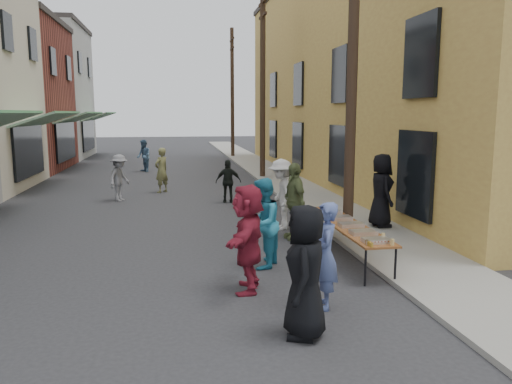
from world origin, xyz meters
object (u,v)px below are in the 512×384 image
object	(u,v)px
utility_pole_near	(353,55)
utility_pole_far	(232,94)
server	(381,190)
catering_tray_sausage	(376,240)
guest_front_a	(305,272)
guest_front_c	(263,223)
utility_pole_mid	(263,84)
serving_table	(346,225)

from	to	relation	value
utility_pole_near	utility_pole_far	world-z (taller)	same
server	catering_tray_sausage	bearing A→B (deg)	157.24
utility_pole_near	guest_front_a	xyz separation A→B (m)	(-2.53, -5.23, -3.55)
utility_pole_near	guest_front_c	xyz separation A→B (m)	(-2.54, -1.98, -3.58)
utility_pole_near	guest_front_a	bearing A→B (deg)	-115.80
utility_pole_mid	guest_front_c	distance (m)	14.65
guest_front_c	server	bearing A→B (deg)	152.62
utility_pole_mid	server	bearing A→B (deg)	-83.93
catering_tray_sausage	guest_front_a	bearing A→B (deg)	-133.22
guest_front_a	serving_table	bearing A→B (deg)	169.00
utility_pole_far	guest_front_c	distance (m)	26.35
utility_pole_far	catering_tray_sausage	distance (m)	27.44
utility_pole_near	utility_pole_mid	size ratio (longest dim) A/B	1.00
serving_table	server	xyz separation A→B (m)	(1.80, 2.30, 0.37)
utility_pole_near	catering_tray_sausage	bearing A→B (deg)	-100.77
utility_pole_near	guest_front_a	world-z (taller)	utility_pole_near
guest_front_a	guest_front_c	size ratio (longest dim) A/B	1.03
utility_pole_far	guest_front_a	world-z (taller)	utility_pole_far
utility_pole_far	serving_table	distance (m)	25.82
utility_pole_mid	utility_pole_far	xyz separation A→B (m)	(0.00, 12.00, 0.00)
utility_pole_mid	guest_front_c	xyz separation A→B (m)	(-2.54, -13.98, -3.58)
utility_pole_far	guest_front_c	world-z (taller)	utility_pole_far
utility_pole_near	server	world-z (taller)	utility_pole_near
catering_tray_sausage	guest_front_a	world-z (taller)	guest_front_a
serving_table	guest_front_a	world-z (taller)	guest_front_a
catering_tray_sausage	utility_pole_far	bearing A→B (deg)	88.72
utility_pole_mid	catering_tray_sausage	bearing A→B (deg)	-92.28
guest_front_c	server	size ratio (longest dim) A/B	0.94
serving_table	catering_tray_sausage	world-z (taller)	catering_tray_sausage
guest_front_c	server	distance (m)	4.64
utility_pole_near	catering_tray_sausage	xyz separation A→B (m)	(-0.61, -3.18, -3.71)
utility_pole_far	guest_front_c	xyz separation A→B (m)	(-2.54, -25.98, -3.58)
utility_pole_near	guest_front_a	distance (m)	6.81
catering_tray_sausage	guest_front_c	world-z (taller)	guest_front_c
serving_table	catering_tray_sausage	distance (m)	1.65
serving_table	guest_front_c	xyz separation A→B (m)	(-1.94, -0.45, 0.21)
guest_front_a	utility_pole_far	bearing A→B (deg)	-168.46
server	guest_front_a	bearing A→B (deg)	149.91
serving_table	catering_tray_sausage	bearing A→B (deg)	-90.00
catering_tray_sausage	utility_pole_mid	bearing A→B (deg)	87.72
utility_pole_near	server	xyz separation A→B (m)	(1.20, 0.77, -3.42)
utility_pole_mid	utility_pole_far	distance (m)	12.00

